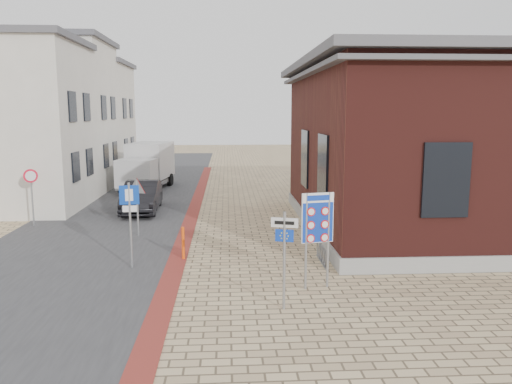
{
  "coord_description": "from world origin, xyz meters",
  "views": [
    {
      "loc": [
        -0.36,
        -13.02,
        4.76
      ],
      "look_at": [
        0.57,
        2.85,
        2.2
      ],
      "focal_mm": 35.0,
      "sensor_mm": 36.0,
      "label": 1
    }
  ],
  "objects_px": {
    "border_sign": "(318,220)",
    "essen_sign": "(284,245)",
    "sedan": "(142,197)",
    "box_truck": "(147,165)",
    "bollard": "(183,243)",
    "parking_sign": "(130,210)"
  },
  "relations": [
    {
      "from": "sedan",
      "to": "bollard",
      "type": "height_order",
      "value": "sedan"
    },
    {
      "from": "box_truck",
      "to": "essen_sign",
      "type": "bearing_deg",
      "value": -63.83
    },
    {
      "from": "parking_sign",
      "to": "bollard",
      "type": "xyz_separation_m",
      "value": [
        1.51,
        0.8,
        -1.28
      ]
    },
    {
      "from": "border_sign",
      "to": "bollard",
      "type": "xyz_separation_m",
      "value": [
        -3.85,
        2.89,
        -1.35
      ]
    },
    {
      "from": "box_truck",
      "to": "essen_sign",
      "type": "xyz_separation_m",
      "value": [
        6.3,
        -19.62,
        0.13
      ]
    },
    {
      "from": "sedan",
      "to": "box_truck",
      "type": "bearing_deg",
      "value": 94.71
    },
    {
      "from": "box_truck",
      "to": "border_sign",
      "type": "height_order",
      "value": "box_truck"
    },
    {
      "from": "essen_sign",
      "to": "sedan",
      "type": "bearing_deg",
      "value": 129.56
    },
    {
      "from": "box_truck",
      "to": "sedan",
      "type": "bearing_deg",
      "value": -74.98
    },
    {
      "from": "sedan",
      "to": "parking_sign",
      "type": "relative_size",
      "value": 1.68
    },
    {
      "from": "border_sign",
      "to": "bollard",
      "type": "distance_m",
      "value": 5.0
    },
    {
      "from": "bollard",
      "to": "sedan",
      "type": "bearing_deg",
      "value": 108.21
    },
    {
      "from": "parking_sign",
      "to": "box_truck",
      "type": "bearing_deg",
      "value": 92.86
    },
    {
      "from": "border_sign",
      "to": "essen_sign",
      "type": "xyz_separation_m",
      "value": [
        -1.05,
        -1.41,
        -0.29
      ]
    },
    {
      "from": "sedan",
      "to": "essen_sign",
      "type": "distance_m",
      "value": 13.54
    },
    {
      "from": "border_sign",
      "to": "parking_sign",
      "type": "bearing_deg",
      "value": 146.98
    },
    {
      "from": "sedan",
      "to": "bollard",
      "type": "distance_m",
      "value": 8.49
    },
    {
      "from": "essen_sign",
      "to": "bollard",
      "type": "xyz_separation_m",
      "value": [
        -2.8,
        4.3,
        -1.06
      ]
    },
    {
      "from": "border_sign",
      "to": "parking_sign",
      "type": "distance_m",
      "value": 5.76
    },
    {
      "from": "border_sign",
      "to": "bollard",
      "type": "relative_size",
      "value": 2.43
    },
    {
      "from": "border_sign",
      "to": "essen_sign",
      "type": "distance_m",
      "value": 1.79
    },
    {
      "from": "border_sign",
      "to": "parking_sign",
      "type": "relative_size",
      "value": 0.99
    }
  ]
}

